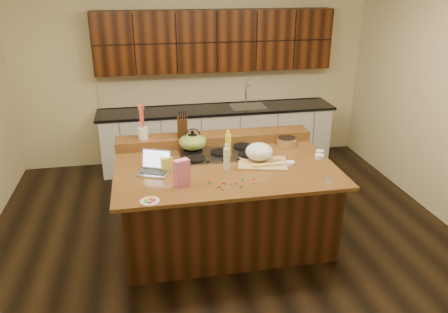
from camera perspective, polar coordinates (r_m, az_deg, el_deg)
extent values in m
cube|color=black|center=(5.25, 0.10, -10.41)|extent=(5.50, 5.00, 0.01)
cube|color=beige|center=(7.05, -3.83, 10.14)|extent=(5.50, 0.01, 2.70)
cube|color=beige|center=(2.50, 11.50, -14.60)|extent=(5.50, 0.01, 2.70)
cube|color=black|center=(5.02, 0.11, -6.13)|extent=(2.22, 1.42, 0.88)
cube|color=black|center=(4.82, 0.11, -1.32)|extent=(2.40, 1.60, 0.04)
cube|color=black|center=(5.43, -1.30, 2.37)|extent=(2.40, 0.30, 0.12)
cube|color=gray|center=(5.08, -0.53, 0.27)|extent=(0.92, 0.52, 0.02)
cylinder|color=black|center=(5.15, -4.08, 0.80)|extent=(0.22, 0.22, 0.03)
cylinder|color=black|center=(5.25, 2.43, 1.25)|extent=(0.22, 0.22, 0.03)
cylinder|color=black|center=(4.91, -3.70, -0.29)|extent=(0.22, 0.22, 0.03)
cylinder|color=black|center=(5.02, 3.11, 0.20)|extent=(0.22, 0.22, 0.03)
cylinder|color=black|center=(5.07, -0.53, 0.51)|extent=(0.22, 0.22, 0.03)
cube|color=silver|center=(7.02, -0.86, 2.49)|extent=(3.60, 0.62, 0.90)
cube|color=black|center=(6.88, -0.89, 6.18)|extent=(3.70, 0.66, 0.04)
cube|color=gray|center=(6.97, 3.19, 6.50)|extent=(0.55, 0.42, 0.01)
cylinder|color=gray|center=(7.09, 2.87, 8.33)|extent=(0.02, 0.02, 0.36)
cube|color=black|center=(6.81, -1.17, 14.88)|extent=(3.60, 0.34, 0.90)
cube|color=beige|center=(7.10, -1.34, 9.03)|extent=(3.60, 0.03, 0.50)
ellipsoid|color=black|center=(5.11, -4.11, 1.98)|extent=(0.27, 0.27, 0.19)
ellipsoid|color=olive|center=(5.11, -4.11, 1.92)|extent=(0.35, 0.35, 0.18)
cube|color=#B7B7BC|center=(4.66, -9.20, -2.13)|extent=(0.39, 0.33, 0.02)
cube|color=black|center=(4.66, -9.20, -2.02)|extent=(0.31, 0.23, 0.00)
cube|color=#B7B7BC|center=(4.71, -8.82, -0.31)|extent=(0.33, 0.19, 0.21)
cube|color=silver|center=(4.70, -8.84, -0.33)|extent=(0.29, 0.16, 0.18)
cylinder|color=yellow|center=(4.98, 0.54, 1.40)|extent=(0.09, 0.09, 0.27)
cylinder|color=silver|center=(4.63, 0.30, -0.40)|extent=(0.08, 0.08, 0.25)
cube|color=tan|center=(4.85, 5.04, -0.86)|extent=(0.61, 0.51, 0.02)
ellipsoid|color=white|center=(4.87, 4.62, 0.63)|extent=(0.31, 0.31, 0.19)
cube|color=#EDD872|center=(4.70, 4.33, -1.23)|extent=(0.12, 0.03, 0.03)
cube|color=#EDD872|center=(4.73, 5.69, -1.13)|extent=(0.12, 0.03, 0.03)
cube|color=#EDD872|center=(4.76, 7.02, -1.02)|extent=(0.12, 0.03, 0.03)
cylinder|color=gray|center=(4.85, 6.43, -0.65)|extent=(0.20, 0.08, 0.01)
cylinder|color=white|center=(4.84, 8.63, -0.92)|extent=(0.11, 0.11, 0.04)
cylinder|color=white|center=(5.22, 12.39, 0.53)|extent=(0.12, 0.12, 0.04)
cylinder|color=white|center=(5.09, 12.33, -0.01)|extent=(0.13, 0.13, 0.04)
cylinder|color=#996B3F|center=(5.39, 8.18, 1.82)|extent=(0.29, 0.29, 0.09)
cone|color=silver|center=(4.55, 13.35, -2.73)|extent=(0.08, 0.08, 0.07)
cube|color=#DA6691|center=(4.31, -5.53, -2.14)|extent=(0.17, 0.13, 0.28)
cylinder|color=white|center=(4.10, -9.68, -5.79)|extent=(0.23, 0.23, 0.01)
cube|color=#CEC848|center=(4.68, -7.47, -0.98)|extent=(0.13, 0.11, 0.16)
cylinder|color=white|center=(5.32, -10.53, 3.04)|extent=(0.15, 0.15, 0.14)
cube|color=black|center=(5.32, -5.44, 3.90)|extent=(0.14, 0.21, 0.24)
ellipsoid|color=red|center=(4.41, -2.04, -3.26)|extent=(0.02, 0.02, 0.02)
ellipsoid|color=#198C26|center=(4.46, 2.42, -2.95)|extent=(0.02, 0.02, 0.02)
ellipsoid|color=red|center=(4.47, 3.94, -2.95)|extent=(0.02, 0.02, 0.02)
ellipsoid|color=#198C26|center=(4.30, 2.18, -4.00)|extent=(0.02, 0.02, 0.02)
ellipsoid|color=red|center=(4.37, 0.06, -3.49)|extent=(0.02, 0.02, 0.02)
ellipsoid|color=#198C26|center=(4.44, 2.55, -3.10)|extent=(0.02, 0.02, 0.02)
ellipsoid|color=red|center=(4.37, -0.04, -3.49)|extent=(0.02, 0.02, 0.02)
ellipsoid|color=#198C26|center=(4.37, -1.79, -3.49)|extent=(0.02, 0.02, 0.02)
ellipsoid|color=red|center=(4.39, 3.84, -3.43)|extent=(0.02, 0.02, 0.02)
ellipsoid|color=#198C26|center=(4.36, 0.92, -3.59)|extent=(0.02, 0.02, 0.02)
ellipsoid|color=red|center=(4.30, -0.69, -3.98)|extent=(0.02, 0.02, 0.02)
ellipsoid|color=#198C26|center=(4.25, -0.21, -4.27)|extent=(0.02, 0.02, 0.02)
ellipsoid|color=red|center=(4.37, 1.59, -3.52)|extent=(0.02, 0.02, 0.02)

